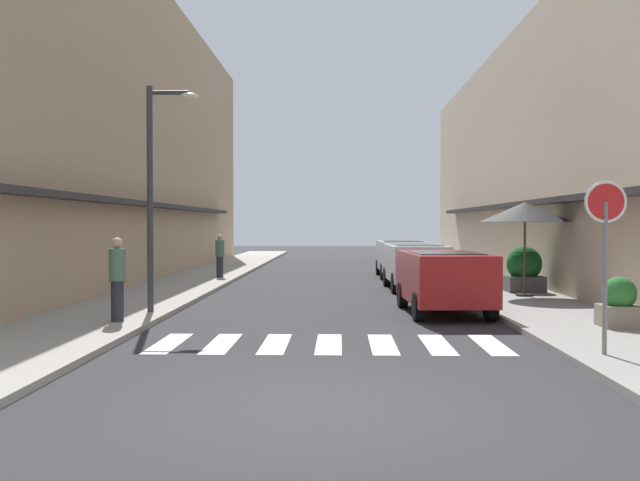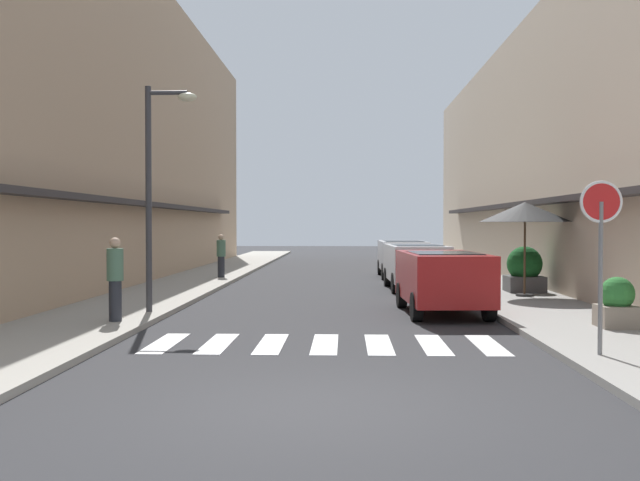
% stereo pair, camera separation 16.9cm
% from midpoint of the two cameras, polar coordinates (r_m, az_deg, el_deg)
% --- Properties ---
extents(ground_plane, '(91.27, 91.27, 0.00)m').
position_cam_midpoint_polar(ground_plane, '(24.94, 1.37, -3.60)').
color(ground_plane, '#2B2B2D').
extents(sidewalk_left, '(2.85, 58.08, 0.12)m').
position_cam_midpoint_polar(sidewalk_left, '(25.51, -10.23, -3.37)').
color(sidewalk_left, '#9E998E').
rests_on(sidewalk_left, ground_plane).
extents(sidewalk_right, '(2.85, 58.08, 0.12)m').
position_cam_midpoint_polar(sidewalk_right, '(25.40, 13.02, -3.41)').
color(sidewalk_right, gray).
rests_on(sidewalk_right, ground_plane).
extents(building_row_left, '(5.50, 39.34, 11.27)m').
position_cam_midpoint_polar(building_row_left, '(27.77, -17.82, 8.48)').
color(building_row_left, tan).
rests_on(building_row_left, ground_plane).
extents(building_row_right, '(5.50, 39.34, 9.25)m').
position_cam_midpoint_polar(building_row_right, '(27.48, 20.74, 6.42)').
color(building_row_right, '#C6B299').
rests_on(building_row_right, ground_plane).
extents(crosswalk, '(6.15, 2.20, 0.01)m').
position_cam_midpoint_polar(crosswalk, '(12.83, 0.78, -8.20)').
color(crosswalk, silver).
rests_on(crosswalk, ground_plane).
extents(parked_car_near, '(1.96, 4.01, 1.47)m').
position_cam_midpoint_polar(parked_car_near, '(17.25, 9.93, -2.73)').
color(parked_car_near, maroon).
rests_on(parked_car_near, ground_plane).
extents(parked_car_mid, '(1.91, 4.00, 1.47)m').
position_cam_midpoint_polar(parked_car_mid, '(23.52, 7.80, -1.66)').
color(parked_car_mid, silver).
rests_on(parked_car_mid, ground_plane).
extents(parked_car_far, '(1.83, 4.31, 1.47)m').
position_cam_midpoint_polar(parked_car_far, '(29.04, 6.69, -1.09)').
color(parked_car_far, silver).
rests_on(parked_car_far, ground_plane).
extents(round_street_sign, '(0.65, 0.07, 2.67)m').
position_cam_midpoint_polar(round_street_sign, '(11.84, 21.72, 1.41)').
color(round_street_sign, slate).
rests_on(round_street_sign, sidewalk_right).
extents(street_lamp, '(1.19, 0.28, 5.15)m').
position_cam_midpoint_polar(street_lamp, '(16.93, -12.50, 5.19)').
color(street_lamp, '#38383D').
rests_on(street_lamp, sidewalk_left).
extents(cafe_umbrella, '(2.52, 2.52, 2.62)m').
position_cam_midpoint_polar(cafe_umbrella, '(20.88, 16.13, 2.15)').
color(cafe_umbrella, '#262626').
rests_on(cafe_umbrella, sidewalk_right).
extents(planter_corner, '(0.72, 0.72, 0.98)m').
position_cam_midpoint_polar(planter_corner, '(15.22, 22.74, -4.63)').
color(planter_corner, gray).
rests_on(planter_corner, sidewalk_right).
extents(planter_midblock, '(1.07, 1.07, 1.35)m').
position_cam_midpoint_polar(planter_midblock, '(22.27, 16.08, -2.28)').
color(planter_midblock, '#4C4C4C').
rests_on(planter_midblock, sidewalk_right).
extents(pedestrian_walking_near, '(0.34, 0.34, 1.73)m').
position_cam_midpoint_polar(pedestrian_walking_near, '(15.44, -15.60, -2.80)').
color(pedestrian_walking_near, '#282B33').
rests_on(pedestrian_walking_near, sidewalk_left).
extents(pedestrian_walking_far, '(0.34, 0.34, 1.62)m').
position_cam_midpoint_polar(pedestrian_walking_far, '(27.52, -7.65, -1.13)').
color(pedestrian_walking_far, '#282B33').
rests_on(pedestrian_walking_far, sidewalk_left).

